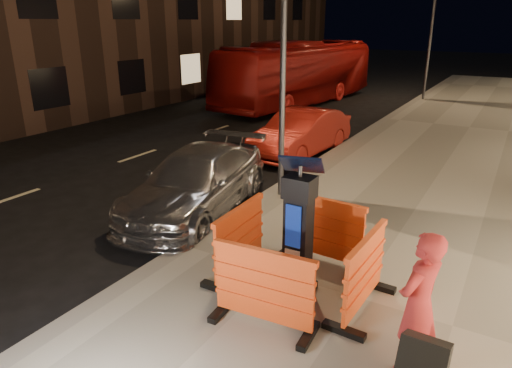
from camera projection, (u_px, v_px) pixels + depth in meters
The scene contains 14 objects.
ground_plane at pixel (186, 254), 7.76m from camera, with size 120.00×120.00×0.00m, color black.
sidewalk at pixel (356, 302), 6.31m from camera, with size 6.00×60.00×0.15m, color gray.
kerb at pixel (186, 250), 7.74m from camera, with size 0.30×60.00×0.15m, color slate.
parking_kiosk at pixel (298, 229), 6.16m from camera, with size 0.60×0.60×1.89m, color black.
barrier_front at pixel (264, 289), 5.53m from camera, with size 1.35×0.56×1.05m, color #EA4C19.
barrier_back at pixel (324, 230), 7.07m from camera, with size 1.35×0.56×1.05m, color #EA4C19.
barrier_kerbside at pixel (239, 240), 6.76m from camera, with size 1.35×0.56×1.05m, color #EA4C19.
barrier_bldgside at pixel (364, 274), 5.85m from camera, with size 1.35×0.56×1.05m, color #EA4C19.
car_silver at pixel (198, 211), 9.52m from camera, with size 1.78×4.38×1.27m, color #A4A4A9.
car_red at pixel (300, 154), 13.56m from camera, with size 1.39×3.98×1.31m, color maroon.
bus_doubledecker at pixel (298, 104), 21.80m from camera, with size 2.43×10.37×2.89m, color maroon.
man at pixel (418, 305), 4.71m from camera, with size 0.60×0.39×1.65m, color #A12527.
street_lamp_mid at pixel (283, 52), 9.02m from camera, with size 0.12×0.12×6.00m, color #3F3F44.
street_lamp_far at pixel (431, 34), 21.19m from camera, with size 0.12×0.12×6.00m, color #3F3F44.
Camera 1 is at (4.53, -5.35, 3.74)m, focal length 32.00 mm.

